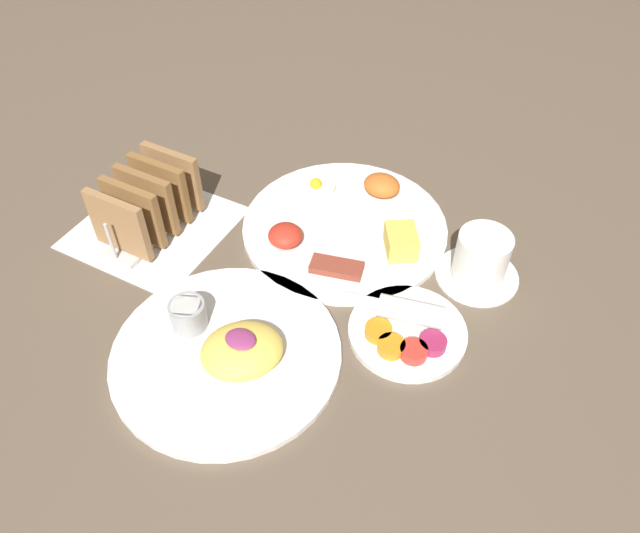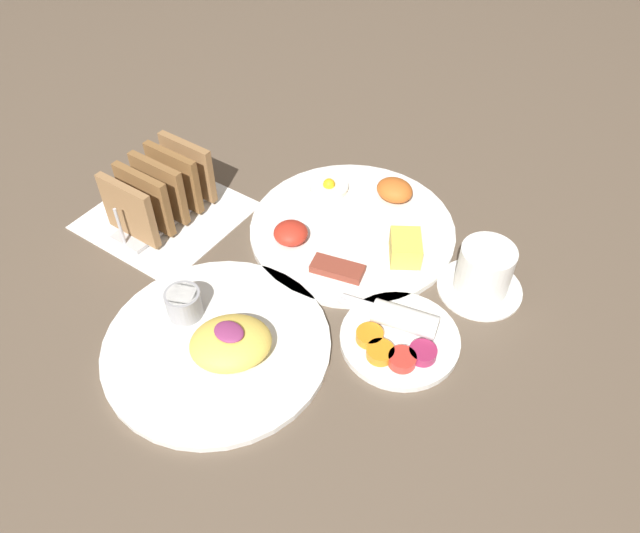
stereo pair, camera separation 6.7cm
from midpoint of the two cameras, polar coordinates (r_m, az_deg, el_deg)
ground_plane at (r=0.91m, az=-2.10°, el=-1.00°), size 3.00×3.00×0.00m
napkin_flat at (r=1.02m, az=-12.11°, el=4.54°), size 0.22×0.22×0.00m
plate_breakfast at (r=0.97m, az=5.13°, el=3.55°), size 0.32×0.32×0.05m
plate_condiments at (r=0.83m, az=9.54°, el=-6.48°), size 0.18×0.16×0.04m
plate_foreground at (r=0.82m, az=-7.00°, el=-6.89°), size 0.30×0.30×0.06m
toast_rack at (r=0.99m, az=-12.55°, el=6.71°), size 0.10×0.18×0.10m
coffee_cup at (r=0.90m, az=16.83°, el=-0.58°), size 0.12×0.12×0.08m
teaspoon at (r=0.80m, az=0.76°, el=-9.63°), size 0.03×0.13×0.01m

